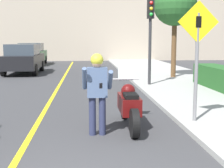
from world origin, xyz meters
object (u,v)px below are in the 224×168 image
(crossing_sign, at_px, (197,50))
(person_biker, at_px, (97,86))
(motorcycle, at_px, (129,105))
(parked_car_green, at_px, (32,54))
(traffic_light, at_px, (150,25))
(street_tree, at_px, (175,5))
(parked_car_black, at_px, (23,59))

(crossing_sign, bearing_deg, person_biker, -166.76)
(motorcycle, relative_size, parked_car_green, 0.52)
(crossing_sign, relative_size, traffic_light, 0.78)
(motorcycle, distance_m, person_biker, 1.03)
(motorcycle, bearing_deg, person_biker, -143.12)
(traffic_light, distance_m, street_tree, 3.21)
(traffic_light, bearing_deg, crossing_sign, -91.57)
(parked_car_black, bearing_deg, motorcycle, -68.71)
(person_biker, relative_size, street_tree, 0.36)
(street_tree, distance_m, parked_car_black, 8.89)
(motorcycle, xyz_separation_m, street_tree, (3.35, 8.28, 3.08))
(motorcycle, xyz_separation_m, parked_car_green, (-5.06, 17.80, 0.36))
(traffic_light, distance_m, parked_car_green, 13.86)
(traffic_light, relative_size, street_tree, 0.75)
(street_tree, xyz_separation_m, parked_car_green, (-8.41, 9.52, -2.71))
(street_tree, bearing_deg, crossing_sign, -102.63)
(crossing_sign, relative_size, street_tree, 0.58)
(parked_car_green, bearing_deg, parked_car_black, -84.76)
(street_tree, relative_size, parked_car_green, 1.08)
(person_biker, bearing_deg, motorcycle, 36.88)
(crossing_sign, bearing_deg, street_tree, 77.37)
(crossing_sign, bearing_deg, motorcycle, 179.33)
(motorcycle, height_order, parked_car_green, parked_car_green)
(parked_car_black, xyz_separation_m, parked_car_green, (-0.58, 6.30, 0.00))
(parked_car_black, bearing_deg, parked_car_green, 95.24)
(person_biker, xyz_separation_m, parked_car_green, (-4.34, 18.33, -0.15))
(parked_car_black, bearing_deg, street_tree, -22.32)
(motorcycle, distance_m, street_tree, 9.45)
(street_tree, height_order, parked_car_green, street_tree)
(motorcycle, xyz_separation_m, parked_car_black, (-4.48, 11.50, 0.36))
(street_tree, height_order, parked_car_black, street_tree)
(parked_car_black, height_order, parked_car_green, same)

